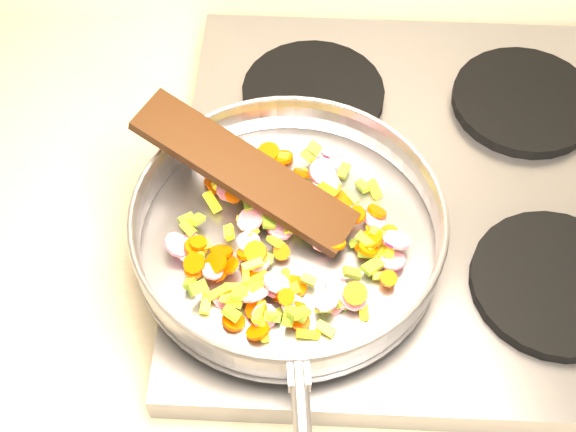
{
  "coord_description": "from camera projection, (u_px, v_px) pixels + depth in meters",
  "views": [
    {
      "loc": [
        -0.84,
        1.05,
        1.73
      ],
      "look_at": [
        -0.86,
        1.56,
        1.01
      ],
      "focal_mm": 50.0,
      "sensor_mm": 36.0,
      "label": 1
    }
  ],
  "objects": [
    {
      "name": "vegetable_heap",
      "position": [
        282.0,
        239.0,
        0.9
      ],
      "size": [
        0.28,
        0.28,
        0.05
      ],
      "color": "#FFF323",
      "rests_on": "saute_pan"
    },
    {
      "name": "cooktop",
      "position": [
        420.0,
        194.0,
        1.01
      ],
      "size": [
        0.6,
        0.6,
        0.04
      ],
      "primitive_type": "cube",
      "color": "#939399",
      "rests_on": "counter_top"
    },
    {
      "name": "saute_pan",
      "position": [
        288.0,
        228.0,
        0.89
      ],
      "size": [
        0.39,
        0.56,
        0.06
      ],
      "rotation": [
        0.0,
        0.0,
        0.1
      ],
      "color": "#9E9EA5",
      "rests_on": "grate_fl"
    },
    {
      "name": "grate_fr",
      "position": [
        555.0,
        283.0,
        0.9
      ],
      "size": [
        0.19,
        0.19,
        0.02
      ],
      "primitive_type": "cylinder",
      "color": "black",
      "rests_on": "cooktop"
    },
    {
      "name": "grate_br",
      "position": [
        524.0,
        101.0,
        1.06
      ],
      "size": [
        0.19,
        0.19,
        0.02
      ],
      "primitive_type": "cylinder",
      "color": "black",
      "rests_on": "cooktop"
    },
    {
      "name": "grate_fl",
      "position": [
        306.0,
        273.0,
        0.91
      ],
      "size": [
        0.19,
        0.19,
        0.02
      ],
      "primitive_type": "cylinder",
      "color": "black",
      "rests_on": "cooktop"
    },
    {
      "name": "grate_bl",
      "position": [
        313.0,
        94.0,
        1.07
      ],
      "size": [
        0.19,
        0.19,
        0.02
      ],
      "primitive_type": "cylinder",
      "color": "black",
      "rests_on": "cooktop"
    },
    {
      "name": "wooden_spatula",
      "position": [
        245.0,
        171.0,
        0.91
      ],
      "size": [
        0.27,
        0.17,
        0.08
      ],
      "primitive_type": "cube",
      "rotation": [
        0.0,
        -0.26,
        2.68
      ],
      "color": "black",
      "rests_on": "saute_pan"
    }
  ]
}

